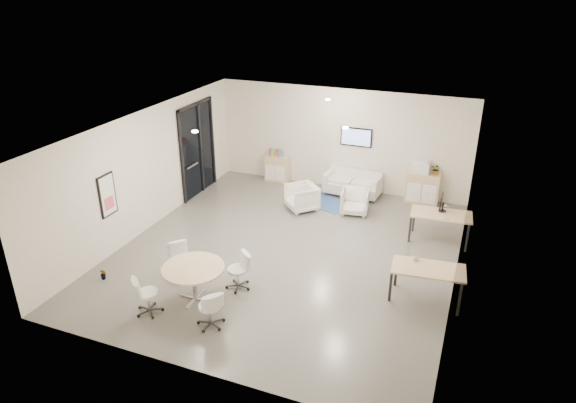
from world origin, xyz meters
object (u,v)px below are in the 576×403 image
at_px(loveseat, 353,184).
at_px(desk_front, 428,271).
at_px(sideboard_left, 277,169).
at_px(round_table, 193,270).
at_px(desk_rear, 441,216).
at_px(armchair_right, 355,200).
at_px(armchair_left, 302,196).
at_px(sideboard_right, 423,188).

bearing_deg(loveseat, desk_front, -55.63).
xyz_separation_m(sideboard_left, round_table, (0.98, -6.90, 0.28)).
bearing_deg(desk_rear, loveseat, 138.41).
relative_size(sideboard_left, round_table, 0.66).
bearing_deg(armchair_right, armchair_left, -176.10).
height_order(armchair_left, armchair_right, armchair_left).
distance_m(desk_rear, desk_front, 2.79).
distance_m(armchair_left, round_table, 5.12).
distance_m(sideboard_right, desk_front, 5.16).
distance_m(sideboard_left, loveseat, 2.65).
distance_m(sideboard_left, armchair_right, 3.37).
bearing_deg(round_table, desk_front, 21.36).
xyz_separation_m(sideboard_left, desk_front, (5.54, -5.12, 0.27)).
xyz_separation_m(sideboard_right, desk_front, (0.81, -5.09, 0.22)).
relative_size(armchair_left, armchair_right, 1.07).
height_order(sideboard_right, armchair_right, sideboard_right).
distance_m(sideboard_left, desk_front, 7.54).
bearing_deg(desk_front, loveseat, 114.79).
bearing_deg(desk_front, sideboard_right, 93.32).
bearing_deg(round_table, sideboard_left, 98.11).
bearing_deg(armchair_right, sideboard_right, 31.62).
xyz_separation_m(armchair_right, desk_rear, (2.46, -0.85, 0.31)).
height_order(armchair_right, desk_rear, desk_rear).
bearing_deg(sideboard_left, sideboard_right, -0.39).
relative_size(sideboard_left, armchair_left, 1.04).
bearing_deg(armchair_left, loveseat, 100.71).
xyz_separation_m(loveseat, desk_front, (2.90, -4.92, 0.36)).
height_order(loveseat, armchair_right, armchair_right).
height_order(sideboard_left, armchair_right, sideboard_left).
bearing_deg(sideboard_left, armchair_right, -26.02).
bearing_deg(sideboard_left, desk_rear, -23.01).
relative_size(sideboard_right, armchair_left, 1.16).
bearing_deg(round_table, desk_rear, 45.37).
bearing_deg(loveseat, desk_rear, -32.91).
distance_m(desk_front, round_table, 4.89).
height_order(sideboard_left, round_table, sideboard_left).
bearing_deg(round_table, sideboard_right, 61.40).
relative_size(sideboard_right, desk_rear, 0.62).
relative_size(desk_front, round_table, 1.19).
distance_m(sideboard_right, loveseat, 2.10).
bearing_deg(armchair_right, loveseat, 98.18).
bearing_deg(desk_rear, armchair_left, 167.74).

